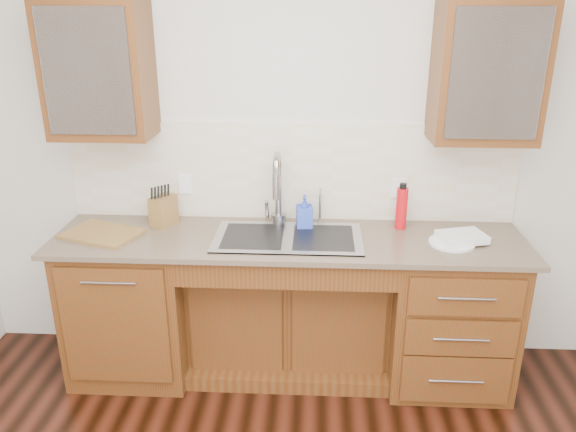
# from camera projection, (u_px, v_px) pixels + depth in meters

# --- Properties ---
(wall_back) EXTENTS (4.00, 0.10, 2.70)m
(wall_back) POSITION_uv_depth(u_px,v_px,m) (291.00, 146.00, 3.40)
(wall_back) COLOR silver
(wall_back) RESTS_ON ground
(base_cabinet_left) EXTENTS (0.70, 0.62, 0.88)m
(base_cabinet_left) POSITION_uv_depth(u_px,v_px,m) (134.00, 304.00, 3.43)
(base_cabinet_left) COLOR #593014
(base_cabinet_left) RESTS_ON ground
(base_cabinet_center) EXTENTS (1.20, 0.44, 0.70)m
(base_cabinet_center) POSITION_uv_depth(u_px,v_px,m) (289.00, 313.00, 3.50)
(base_cabinet_center) COLOR #593014
(base_cabinet_center) RESTS_ON ground
(base_cabinet_right) EXTENTS (0.70, 0.62, 0.88)m
(base_cabinet_right) POSITION_uv_depth(u_px,v_px,m) (447.00, 312.00, 3.34)
(base_cabinet_right) COLOR #593014
(base_cabinet_right) RESTS_ON ground
(countertop) EXTENTS (2.70, 0.65, 0.03)m
(countertop) POSITION_uv_depth(u_px,v_px,m) (288.00, 240.00, 3.21)
(countertop) COLOR #84705B
(countertop) RESTS_ON base_cabinet_left
(backsplash) EXTENTS (2.70, 0.02, 0.59)m
(backsplash) POSITION_uv_depth(u_px,v_px,m) (291.00, 172.00, 3.39)
(backsplash) COLOR beige
(backsplash) RESTS_ON wall_back
(sink) EXTENTS (0.84, 0.46, 0.19)m
(sink) POSITION_uv_depth(u_px,v_px,m) (288.00, 252.00, 3.22)
(sink) COLOR #9E9EA5
(sink) RESTS_ON countertop
(faucet) EXTENTS (0.04, 0.04, 0.40)m
(faucet) POSITION_uv_depth(u_px,v_px,m) (278.00, 192.00, 3.34)
(faucet) COLOR #999993
(faucet) RESTS_ON countertop
(filter_tap) EXTENTS (0.02, 0.02, 0.24)m
(filter_tap) POSITION_uv_depth(u_px,v_px,m) (320.00, 205.00, 3.36)
(filter_tap) COLOR #999993
(filter_tap) RESTS_ON countertop
(upper_cabinet_left) EXTENTS (0.55, 0.34, 0.75)m
(upper_cabinet_left) POSITION_uv_depth(u_px,v_px,m) (99.00, 69.00, 3.07)
(upper_cabinet_left) COLOR #593014
(upper_cabinet_left) RESTS_ON wall_back
(upper_cabinet_right) EXTENTS (0.55, 0.34, 0.75)m
(upper_cabinet_right) POSITION_uv_depth(u_px,v_px,m) (487.00, 71.00, 2.97)
(upper_cabinet_right) COLOR #593014
(upper_cabinet_right) RESTS_ON wall_back
(outlet_left) EXTENTS (0.08, 0.01, 0.12)m
(outlet_left) POSITION_uv_depth(u_px,v_px,m) (185.00, 184.00, 3.44)
(outlet_left) COLOR white
(outlet_left) RESTS_ON backsplash
(outlet_right) EXTENTS (0.08, 0.01, 0.12)m
(outlet_right) POSITION_uv_depth(u_px,v_px,m) (398.00, 188.00, 3.38)
(outlet_right) COLOR white
(outlet_right) RESTS_ON backsplash
(soap_bottle) EXTENTS (0.10, 0.10, 0.20)m
(soap_bottle) POSITION_uv_depth(u_px,v_px,m) (304.00, 212.00, 3.30)
(soap_bottle) COLOR #2D48BA
(soap_bottle) RESTS_ON countertop
(water_bottle) EXTENTS (0.09, 0.09, 0.25)m
(water_bottle) POSITION_uv_depth(u_px,v_px,m) (401.00, 209.00, 3.29)
(water_bottle) COLOR red
(water_bottle) RESTS_ON countertop
(plate) EXTENTS (0.33, 0.33, 0.01)m
(plate) POSITION_uv_depth(u_px,v_px,m) (452.00, 243.00, 3.11)
(plate) COLOR white
(plate) RESTS_ON countertop
(dish_towel) EXTENTS (0.29, 0.24, 0.04)m
(dish_towel) POSITION_uv_depth(u_px,v_px,m) (462.00, 237.00, 3.12)
(dish_towel) COLOR white
(dish_towel) RESTS_ON plate
(knife_block) EXTENTS (0.16, 0.19, 0.18)m
(knife_block) POSITION_uv_depth(u_px,v_px,m) (164.00, 211.00, 3.36)
(knife_block) COLOR brown
(knife_block) RESTS_ON countertop
(cutting_board) EXTENTS (0.49, 0.42, 0.02)m
(cutting_board) POSITION_uv_depth(u_px,v_px,m) (102.00, 234.00, 3.23)
(cutting_board) COLOR brown
(cutting_board) RESTS_ON countertop
(cup_left_a) EXTENTS (0.16, 0.16, 0.10)m
(cup_left_a) POSITION_uv_depth(u_px,v_px,m) (84.00, 78.00, 3.10)
(cup_left_a) COLOR white
(cup_left_a) RESTS_ON upper_cabinet_left
(cup_left_b) EXTENTS (0.13, 0.13, 0.10)m
(cup_left_b) POSITION_uv_depth(u_px,v_px,m) (127.00, 78.00, 3.09)
(cup_left_b) COLOR white
(cup_left_b) RESTS_ON upper_cabinet_left
(cup_right_a) EXTENTS (0.15, 0.15, 0.10)m
(cup_right_a) POSITION_uv_depth(u_px,v_px,m) (472.00, 81.00, 2.99)
(cup_right_a) COLOR silver
(cup_right_a) RESTS_ON upper_cabinet_right
(cup_right_b) EXTENTS (0.13, 0.13, 0.09)m
(cup_right_b) POSITION_uv_depth(u_px,v_px,m) (498.00, 82.00, 2.99)
(cup_right_b) COLOR white
(cup_right_b) RESTS_ON upper_cabinet_right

